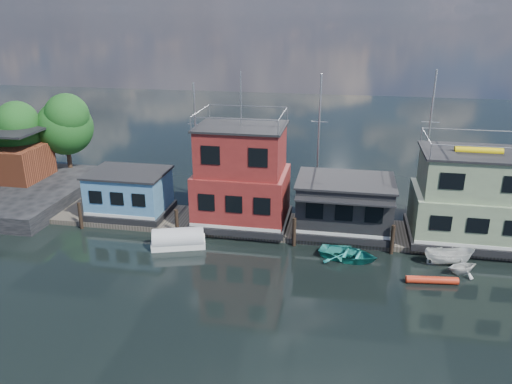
% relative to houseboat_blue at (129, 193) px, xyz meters
% --- Properties ---
extents(ground, '(160.00, 160.00, 0.00)m').
position_rel_houseboat_blue_xyz_m(ground, '(18.00, -12.00, -2.21)').
color(ground, black).
rests_on(ground, ground).
extents(dock, '(48.00, 5.00, 0.40)m').
position_rel_houseboat_blue_xyz_m(dock, '(18.00, 0.00, -2.01)').
color(dock, '#595147').
rests_on(dock, ground).
extents(houseboat_blue, '(6.40, 4.90, 3.66)m').
position_rel_houseboat_blue_xyz_m(houseboat_blue, '(0.00, 0.00, 0.00)').
color(houseboat_blue, black).
rests_on(houseboat_blue, dock).
extents(houseboat_red, '(7.40, 5.90, 11.86)m').
position_rel_houseboat_blue_xyz_m(houseboat_red, '(9.50, 0.00, 1.90)').
color(houseboat_red, black).
rests_on(houseboat_red, dock).
extents(houseboat_dark, '(7.40, 6.10, 4.06)m').
position_rel_houseboat_blue_xyz_m(houseboat_dark, '(17.50, -0.02, 0.21)').
color(houseboat_dark, black).
rests_on(houseboat_dark, dock).
extents(houseboat_green, '(8.40, 5.90, 7.03)m').
position_rel_houseboat_blue_xyz_m(houseboat_green, '(26.50, 0.00, 1.34)').
color(houseboat_green, black).
rests_on(houseboat_green, dock).
extents(pilings, '(42.28, 0.28, 2.20)m').
position_rel_houseboat_blue_xyz_m(pilings, '(17.67, -2.80, -1.11)').
color(pilings, '#2D2116').
rests_on(pilings, ground).
extents(background_masts, '(36.40, 0.16, 12.00)m').
position_rel_houseboat_blue_xyz_m(background_masts, '(22.76, 6.00, 3.35)').
color(background_masts, silver).
rests_on(background_masts, ground).
extents(shore, '(12.40, 15.72, 8.24)m').
position_rel_houseboat_blue_xyz_m(shore, '(-12.67, 3.86, 1.39)').
color(shore, black).
rests_on(shore, ground).
extents(red_kayak, '(3.29, 0.83, 0.48)m').
position_rel_houseboat_blue_xyz_m(red_kayak, '(23.27, -6.57, -1.97)').
color(red_kayak, red).
rests_on(red_kayak, ground).
extents(dinghy_teal, '(4.62, 3.76, 0.84)m').
position_rel_houseboat_blue_xyz_m(dinghy_teal, '(17.97, -4.26, -1.78)').
color(dinghy_teal, teal).
rests_on(dinghy_teal, ground).
extents(motorboat, '(3.45, 1.65, 1.28)m').
position_rel_houseboat_blue_xyz_m(motorboat, '(24.70, -3.79, -1.56)').
color(motorboat, white).
rests_on(motorboat, ground).
extents(dinghy_white, '(2.75, 2.61, 1.13)m').
position_rel_houseboat_blue_xyz_m(dinghy_white, '(25.38, -4.91, -1.64)').
color(dinghy_white, silver).
rests_on(dinghy_white, ground).
extents(tarp_runabout, '(4.16, 2.64, 1.57)m').
position_rel_houseboat_blue_xyz_m(tarp_runabout, '(5.68, -4.56, -1.62)').
color(tarp_runabout, white).
rests_on(tarp_runabout, ground).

